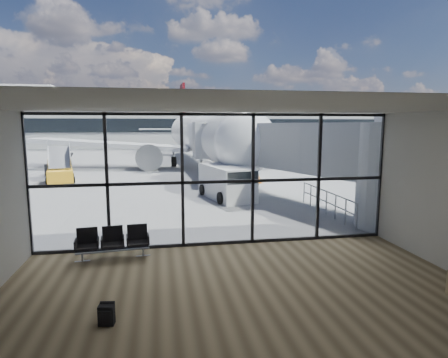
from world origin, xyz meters
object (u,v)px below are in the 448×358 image
object	(u,v)px
service_van	(227,182)
mobile_stairs	(60,173)
seating_row	(113,241)
airliner	(201,135)
belt_loader	(59,167)
backpack	(106,315)

from	to	relation	value
service_van	mobile_stairs	bearing A→B (deg)	129.29
seating_row	service_van	bearing A→B (deg)	53.54
airliner	service_van	size ratio (longest dim) A/B	8.53
airliner	belt_loader	size ratio (longest dim) A/B	10.46
seating_row	mobile_stairs	bearing A→B (deg)	102.84
seating_row	airliner	bearing A→B (deg)	72.33
airliner	service_van	world-z (taller)	airliner
belt_loader	mobile_stairs	size ratio (longest dim) A/B	0.97
airliner	backpack	bearing A→B (deg)	-102.53
service_van	airliner	bearing A→B (deg)	74.91
seating_row	belt_loader	xyz separation A→B (m)	(-6.82, 21.62, 0.01)
backpack	mobile_stairs	xyz separation A→B (m)	(-5.94, 21.09, 0.37)
backpack	mobile_stairs	distance (m)	21.91
service_van	belt_loader	xyz separation A→B (m)	(-12.03, 12.94, -0.39)
service_van	seating_row	bearing A→B (deg)	-134.23
airliner	belt_loader	bearing A→B (deg)	-160.01
seating_row	mobile_stairs	size ratio (longest dim) A/B	0.58
seating_row	service_van	size ratio (longest dim) A/B	0.49
seating_row	service_van	world-z (taller)	service_van
backpack	service_van	distance (m)	13.71
belt_loader	seating_row	bearing A→B (deg)	-66.63
backpack	mobile_stairs	bearing A→B (deg)	113.81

